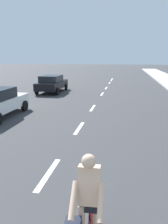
# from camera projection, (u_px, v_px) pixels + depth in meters

# --- Properties ---
(ground_plane) EXTENTS (160.00, 160.00, 0.00)m
(ground_plane) POSITION_uv_depth(u_px,v_px,m) (103.00, 93.00, 20.03)
(ground_plane) COLOR #38383A
(lane_stripe_1) EXTENTS (0.16, 1.80, 0.01)m
(lane_stripe_1) POSITION_uv_depth(u_px,v_px,m) (48.00, 174.00, 6.09)
(lane_stripe_1) COLOR white
(lane_stripe_1) RESTS_ON ground
(lane_stripe_2) EXTENTS (0.16, 1.80, 0.01)m
(lane_stripe_2) POSITION_uv_depth(u_px,v_px,m) (79.00, 128.00, 10.02)
(lane_stripe_2) COLOR white
(lane_stripe_2) RESTS_ON ground
(lane_stripe_3) EXTENTS (0.16, 1.80, 0.01)m
(lane_stripe_3) POSITION_uv_depth(u_px,v_px,m) (93.00, 108.00, 13.97)
(lane_stripe_3) COLOR white
(lane_stripe_3) RESTS_ON ground
(lane_stripe_4) EXTENTS (0.16, 1.80, 0.01)m
(lane_stripe_4) POSITION_uv_depth(u_px,v_px,m) (102.00, 94.00, 19.28)
(lane_stripe_4) COLOR white
(lane_stripe_4) RESTS_ON ground
(lane_stripe_5) EXTENTS (0.16, 1.80, 0.01)m
(lane_stripe_5) POSITION_uv_depth(u_px,v_px,m) (106.00, 88.00, 23.00)
(lane_stripe_5) COLOR white
(lane_stripe_5) RESTS_ON ground
(lane_stripe_6) EXTENTS (0.16, 1.80, 0.01)m
(lane_stripe_6) POSITION_uv_depth(u_px,v_px,m) (110.00, 83.00, 27.64)
(lane_stripe_6) COLOR white
(lane_stripe_6) RESTS_ON ground
(lane_stripe_7) EXTENTS (0.16, 1.80, 0.01)m
(lane_stripe_7) POSITION_uv_depth(u_px,v_px,m) (111.00, 80.00, 30.63)
(lane_stripe_7) COLOR white
(lane_stripe_7) RESTS_ON ground
(lane_stripe_8) EXTENTS (0.16, 1.80, 0.01)m
(lane_stripe_8) POSITION_uv_depth(u_px,v_px,m) (112.00, 79.00, 32.40)
(lane_stripe_8) COLOR white
(lane_stripe_8) RESTS_ON ground
(cyclist) EXTENTS (0.64, 1.71, 1.82)m
(cyclist) POSITION_uv_depth(u_px,v_px,m) (85.00, 214.00, 3.35)
(cyclist) COLOR black
(cyclist) RESTS_ON ground
(parked_car_black) EXTENTS (2.14, 4.52, 1.57)m
(parked_car_black) POSITION_uv_depth(u_px,v_px,m) (52.00, 83.00, 20.09)
(parked_car_black) COLOR black
(parked_car_black) RESTS_ON ground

